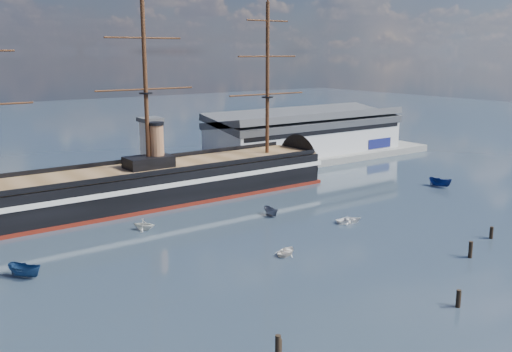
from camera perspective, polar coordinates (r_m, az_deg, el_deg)
ground at (r=111.89m, az=-4.31°, el=-4.49°), size 600.00×600.00×0.00m
quay at (r=147.03m, az=-8.33°, el=-0.50°), size 180.00×18.00×2.00m
warehouse at (r=175.51m, az=5.02°, el=4.32°), size 63.00×21.00×11.60m
quay_tower at (r=139.49m, az=-10.44°, el=2.82°), size 5.00×5.00×15.00m
warship at (r=124.70m, az=-12.14°, el=-1.06°), size 112.94×16.94×53.94m
motorboat_a at (r=91.15m, az=-22.05°, el=-9.39°), size 6.89×5.71×2.66m
motorboat_b at (r=94.05m, az=3.09°, el=-7.79°), size 2.39×3.08×1.34m
motorboat_c at (r=115.07m, az=1.54°, el=-3.98°), size 5.49×2.52×2.12m
motorboat_d at (r=108.08m, az=-11.11°, el=-5.31°), size 6.68×6.39×2.37m
motorboat_e at (r=111.98m, az=9.32°, el=-4.61°), size 2.02×3.43×1.50m
motorboat_f at (r=146.42m, az=17.91°, el=-1.03°), size 7.10×3.63×2.71m
piling_near_mid at (r=80.02m, az=19.53°, el=-12.25°), size 0.64×0.64×3.05m
piling_near_right at (r=98.44m, az=20.60°, el=-7.66°), size 0.64×0.64×3.43m
piling_far_right at (r=109.48m, az=22.43°, el=-5.80°), size 0.64×0.64×2.88m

